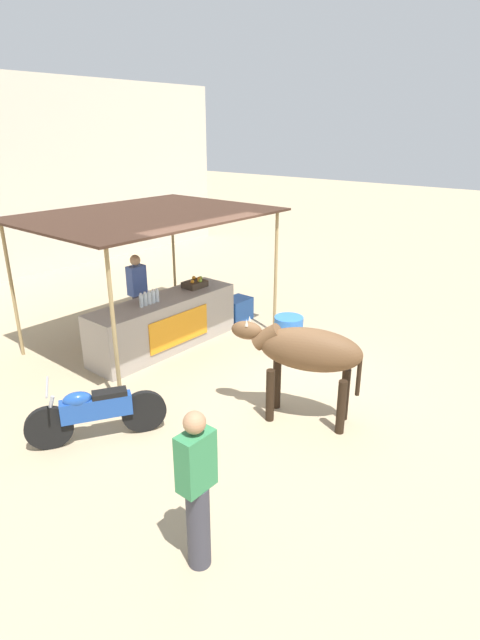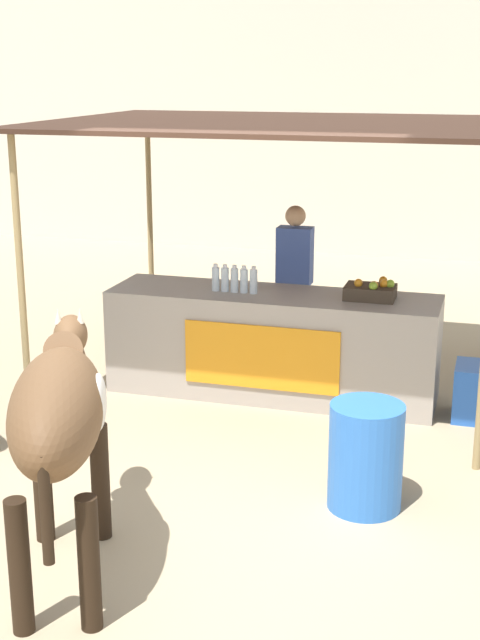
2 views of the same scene
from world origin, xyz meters
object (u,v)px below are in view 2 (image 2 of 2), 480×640
object	(u,v)px
cow	(60,413)
stall_counter	(272,344)
vendor_behind_counter	(294,286)
water_barrel	(366,456)
fruit_crate	(371,291)

from	to	relation	value
cow	stall_counter	bearing A→B (deg)	83.00
stall_counter	vendor_behind_counter	world-z (taller)	vendor_behind_counter
stall_counter	water_barrel	size ratio (longest dim) A/B	4.00
cow	fruit_crate	bearing A→B (deg)	69.11
stall_counter	fruit_crate	bearing A→B (deg)	3.26
fruit_crate	cow	world-z (taller)	cow
fruit_crate	vendor_behind_counter	distance (m)	1.12
water_barrel	vendor_behind_counter	bearing A→B (deg)	112.66
fruit_crate	cow	distance (m)	3.61
stall_counter	vendor_behind_counter	size ratio (longest dim) A/B	1.82
cow	vendor_behind_counter	bearing A→B (deg)	83.93
stall_counter	fruit_crate	world-z (taller)	fruit_crate
water_barrel	cow	size ratio (longest dim) A/B	0.41
water_barrel	stall_counter	bearing A→B (deg)	120.52
fruit_crate	vendor_behind_counter	size ratio (longest dim) A/B	0.27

